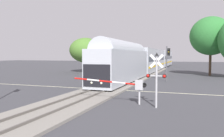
% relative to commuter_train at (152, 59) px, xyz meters
% --- Properties ---
extents(ground_plane, '(220.00, 220.00, 0.00)m').
position_rel_commuter_train_xyz_m(ground_plane, '(-0.00, -28.30, -2.73)').
color(ground_plane, '#3D3D42').
extents(road_centre_stripe, '(44.00, 0.20, 0.01)m').
position_rel_commuter_train_xyz_m(road_centre_stripe, '(-0.00, -28.30, -2.72)').
color(road_centre_stripe, beige).
rests_on(road_centre_stripe, ground).
extents(railway_track, '(4.40, 80.00, 0.32)m').
position_rel_commuter_train_xyz_m(railway_track, '(-0.00, -28.30, -2.63)').
color(railway_track, gray).
rests_on(railway_track, ground).
extents(commuter_train, '(3.04, 66.01, 5.16)m').
position_rel_commuter_train_xyz_m(commuter_train, '(0.00, 0.00, 0.00)').
color(commuter_train, '#B2B7C1').
rests_on(commuter_train, railway_track).
extents(crossing_gate_near, '(5.87, 0.40, 1.83)m').
position_rel_commuter_train_xyz_m(crossing_gate_near, '(4.23, -34.40, -1.30)').
color(crossing_gate_near, '#B7B7BC').
rests_on(crossing_gate_near, ground).
extents(crossing_signal_mast, '(1.36, 0.44, 3.80)m').
position_rel_commuter_train_xyz_m(crossing_signal_mast, '(6.20, -35.08, -0.40)').
color(crossing_signal_mast, '#B2B2B7').
rests_on(crossing_signal_mast, ground).
extents(crossing_gate_far, '(6.34, 0.40, 1.91)m').
position_rel_commuter_train_xyz_m(crossing_gate_far, '(-4.12, -22.20, -1.28)').
color(crossing_gate_far, '#B7B7BC').
rests_on(crossing_gate_far, ground).
extents(traffic_signal_far_side, '(0.53, 0.38, 4.85)m').
position_rel_commuter_train_xyz_m(traffic_signal_far_side, '(5.31, -18.80, 0.53)').
color(traffic_signal_far_side, '#4C4C51').
rests_on(traffic_signal_far_side, ground).
extents(pine_left_background, '(6.77, 6.77, 7.27)m').
position_rel_commuter_train_xyz_m(pine_left_background, '(-12.84, -6.93, 1.94)').
color(pine_left_background, '#4C3828').
rests_on(pine_left_background, ground).
extents(oak_far_right, '(7.11, 7.11, 10.34)m').
position_rel_commuter_train_xyz_m(oak_far_right, '(11.45, -7.16, 4.23)').
color(oak_far_right, '#4C3828').
rests_on(oak_far_right, ground).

